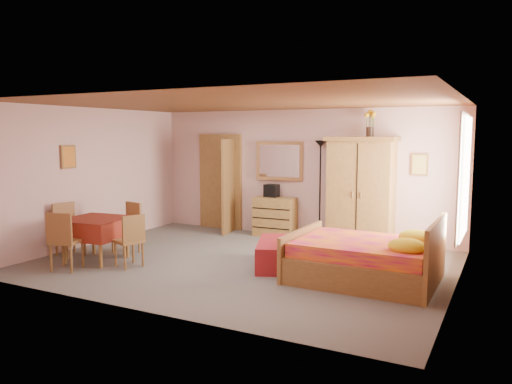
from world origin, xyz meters
The scene contains 23 objects.
floor centered at (0.00, 0.00, 0.00)m, with size 6.50×6.50×0.00m, color slate.
ceiling centered at (0.00, 0.00, 2.60)m, with size 6.50×6.50×0.00m, color brown.
wall_back centered at (0.00, 2.50, 1.30)m, with size 6.50×0.10×2.60m, color #D3A299.
wall_front centered at (0.00, -2.50, 1.30)m, with size 6.50×0.10×2.60m, color #D3A299.
wall_left centered at (-3.25, 0.00, 1.30)m, with size 0.10×5.00×2.60m, color #D3A299.
wall_right centered at (3.25, 0.00, 1.30)m, with size 0.10×5.00×2.60m, color #D3A299.
doorway centered at (-1.90, 2.47, 1.02)m, with size 1.06×0.12×2.15m, color #9E6B35.
window centered at (3.21, 1.20, 1.45)m, with size 0.08×1.40×1.95m, color white.
picture_left centered at (-3.22, -0.60, 1.70)m, with size 0.04×0.32×0.42m, color orange.
picture_back centered at (2.35, 2.47, 1.55)m, with size 0.30×0.04×0.40m, color #D8BF59.
chest_of_drawers centered at (-0.45, 2.23, 0.40)m, with size 0.85×0.43×0.80m, color #A47537.
wall_mirror centered at (-0.45, 2.44, 1.55)m, with size 1.02×0.05×0.81m, color white.
stereo centered at (-0.56, 2.28, 0.94)m, with size 0.28×0.21×0.26m, color black.
floor_lamp centered at (0.48, 2.34, 0.99)m, with size 0.25×0.25×1.98m, color black.
wardrobe centered at (1.34, 2.22, 1.03)m, with size 1.31×0.68×2.06m, color #AD7A3A.
sunflower_vase centered at (1.48, 2.25, 2.30)m, with size 0.20×0.20×0.50m, color gold.
bed centered at (2.02, -0.02, 0.48)m, with size 2.06×1.62×0.95m, color #C41359.
bench centered at (0.53, 0.06, 0.21)m, with size 0.46×1.23×0.41m, color maroon.
dining_table centered at (-2.24, -0.96, 0.36)m, with size 0.98×0.98×0.72m, color maroon.
chair_south centered at (-2.25, -1.58, 0.46)m, with size 0.42×0.42×0.92m, color olive.
chair_north centered at (-2.19, -0.32, 0.45)m, with size 0.40×0.40×0.89m, color #A67138.
chair_west centered at (-2.89, -0.92, 0.46)m, with size 0.41×0.41×0.91m, color #996334.
chair_east centered at (-1.51, -1.00, 0.42)m, with size 0.39×0.39×0.85m, color #9D6A35.
Camera 1 is at (3.86, -7.00, 2.11)m, focal length 35.00 mm.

